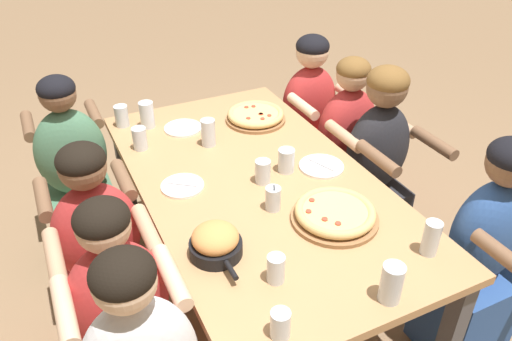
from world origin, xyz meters
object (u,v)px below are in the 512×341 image
at_px(drinking_glass_f, 147,116).
at_px(cocktail_glass_blue, 273,200).
at_px(drinking_glass_a, 391,285).
at_px(diner_far_right, 479,265).
at_px(drinking_glass_g, 276,270).
at_px(drinking_glass_i, 286,160).
at_px(diner_near_center, 105,266).
at_px(pizza_board_main, 335,214).
at_px(diner_far_left, 308,126).
at_px(diner_near_midright, 126,335).
at_px(empty_plate_a, 182,186).
at_px(drinking_glass_d, 431,240).
at_px(skillet_bowl, 216,242).
at_px(drinking_glass_c, 280,325).
at_px(diner_far_center, 374,176).
at_px(diner_near_left, 78,183).
at_px(empty_plate_b, 183,128).
at_px(pizza_board_second, 256,116).
at_px(empty_plate_c, 321,166).
at_px(drinking_glass_b, 208,133).
at_px(drinking_glass_e, 263,173).
at_px(drinking_glass_h, 140,140).
at_px(diner_far_midleft, 344,157).
at_px(drinking_glass_j, 122,117).

bearing_deg(drinking_glass_f, cocktail_glass_blue, 16.24).
distance_m(drinking_glass_a, diner_far_right, 0.72).
height_order(drinking_glass_g, drinking_glass_i, drinking_glass_i).
relative_size(diner_far_right, diner_near_center, 1.02).
bearing_deg(diner_far_right, diner_near_center, -25.90).
bearing_deg(diner_near_center, cocktail_glass_blue, -18.37).
relative_size(pizza_board_main, diner_far_left, 0.32).
bearing_deg(cocktail_glass_blue, drinking_glass_f, -163.76).
relative_size(drinking_glass_g, diner_near_midright, 0.10).
bearing_deg(diner_near_center, empty_plate_a, 11.97).
bearing_deg(drinking_glass_d, drinking_glass_i, -163.76).
distance_m(diner_near_midright, diner_near_center, 0.41).
distance_m(pizza_board_main, skillet_bowl, 0.51).
distance_m(drinking_glass_c, diner_near_center, 0.97).
relative_size(pizza_board_main, cocktail_glass_blue, 2.74).
xyz_separation_m(diner_far_center, diner_near_left, (-0.67, -1.46, -0.03)).
distance_m(empty_plate_b, drinking_glass_c, 1.44).
xyz_separation_m(empty_plate_a, empty_plate_b, (-0.53, 0.18, -0.00)).
distance_m(pizza_board_second, empty_plate_c, 0.58).
relative_size(pizza_board_main, pizza_board_second, 1.08).
height_order(drinking_glass_a, diner_far_left, diner_far_left).
height_order(empty_plate_c, drinking_glass_f, drinking_glass_f).
bearing_deg(drinking_glass_b, empty_plate_a, -38.75).
height_order(cocktail_glass_blue, diner_near_left, diner_near_left).
relative_size(drinking_glass_d, drinking_glass_e, 1.28).
relative_size(drinking_glass_h, diner_far_left, 0.10).
xyz_separation_m(drinking_glass_f, diner_far_right, (1.43, 1.04, -0.30)).
relative_size(drinking_glass_f, diner_far_midleft, 0.13).
height_order(drinking_glass_i, diner_far_left, diner_far_left).
relative_size(diner_far_left, diner_far_right, 0.98).
distance_m(empty_plate_a, drinking_glass_j, 0.72).
xyz_separation_m(empty_plate_c, diner_far_right, (0.67, 0.40, -0.24)).
bearing_deg(empty_plate_b, cocktail_glass_blue, 7.80).
bearing_deg(diner_near_midright, drinking_glass_a, -28.30).
xyz_separation_m(skillet_bowl, drinking_glass_c, (0.43, 0.04, -0.01)).
xyz_separation_m(empty_plate_c, diner_near_center, (-0.04, -1.06, -0.25)).
distance_m(drinking_glass_c, diner_far_midleft, 1.57).
relative_size(empty_plate_b, drinking_glass_i, 1.77).
relative_size(drinking_glass_c, diner_near_left, 0.09).
distance_m(drinking_glass_g, diner_far_midleft, 1.35).
relative_size(skillet_bowl, diner_far_center, 0.25).
bearing_deg(drinking_glass_h, empty_plate_b, 112.08).
height_order(drinking_glass_c, drinking_glass_g, drinking_glass_g).
bearing_deg(pizza_board_main, drinking_glass_d, 33.54).
bearing_deg(drinking_glass_a, pizza_board_main, 171.08).
xyz_separation_m(drinking_glass_b, diner_far_left, (-0.34, 0.81, -0.31)).
height_order(skillet_bowl, drinking_glass_b, drinking_glass_b).
height_order(drinking_glass_f, drinking_glass_g, drinking_glass_f).
bearing_deg(diner_near_center, drinking_glass_c, -62.84).
relative_size(empty_plate_c, drinking_glass_e, 1.92).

